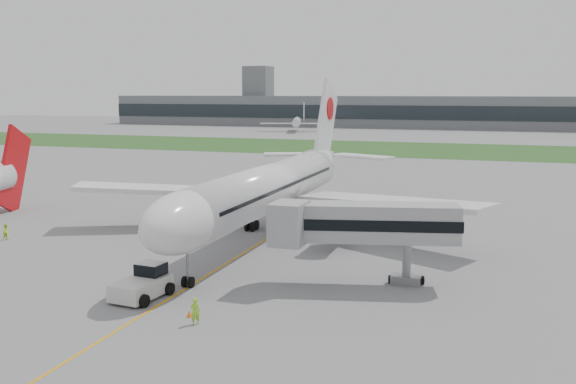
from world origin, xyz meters
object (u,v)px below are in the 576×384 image
(jet_bridge, at_px, (359,224))
(ground_crew_near, at_px, (195,311))
(airliner, at_px, (271,186))
(pushback_tug, at_px, (144,283))

(jet_bridge, bearing_deg, ground_crew_near, -137.90)
(airliner, height_order, jet_bridge, airliner)
(pushback_tug, distance_m, jet_bridge, 17.82)
(ground_crew_near, bearing_deg, jet_bridge, -160.22)
(airliner, relative_size, ground_crew_near, 28.70)
(airliner, height_order, ground_crew_near, airliner)
(airliner, height_order, pushback_tug, airliner)
(airliner, distance_m, pushback_tug, 23.77)
(airliner, distance_m, jet_bridge, 19.75)
(airliner, xyz_separation_m, ground_crew_near, (4.44, -27.35, -4.72))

